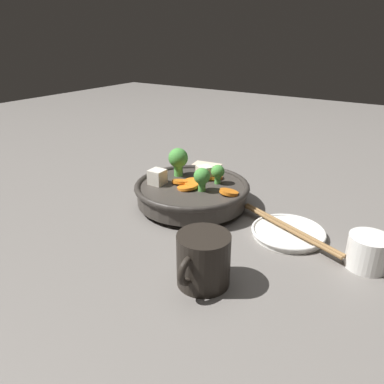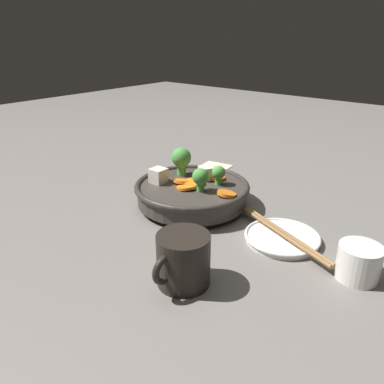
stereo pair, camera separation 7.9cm
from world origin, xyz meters
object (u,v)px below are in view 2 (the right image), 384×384
at_px(stirfry_bowl, 192,190).
at_px(tea_cup, 359,262).
at_px(side_saucer, 282,238).
at_px(dark_mug, 183,260).
at_px(chopsticks_pair, 283,233).

xyz_separation_m(stirfry_bowl, tea_cup, (0.04, 0.35, -0.01)).
bearing_deg(side_saucer, dark_mug, -15.56).
height_order(tea_cup, dark_mug, dark_mug).
distance_m(stirfry_bowl, side_saucer, 0.22).
relative_size(stirfry_bowl, tea_cup, 3.76).
height_order(stirfry_bowl, chopsticks_pair, stirfry_bowl).
height_order(tea_cup, chopsticks_pair, tea_cup).
height_order(side_saucer, tea_cup, tea_cup).
bearing_deg(dark_mug, tea_cup, 132.65).
height_order(dark_mug, chopsticks_pair, dark_mug).
relative_size(side_saucer, dark_mug, 1.32).
relative_size(tea_cup, dark_mug, 0.64).
bearing_deg(stirfry_bowl, tea_cup, 84.03).
relative_size(tea_cup, chopsticks_pair, 0.29).
relative_size(side_saucer, tea_cup, 2.08).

